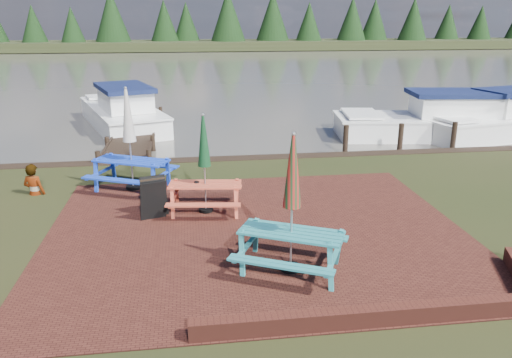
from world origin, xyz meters
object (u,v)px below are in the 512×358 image
object	(u,v)px
picnic_table_red	(205,179)
boat_far	(502,122)
picnic_table_teal	(291,225)
person	(31,165)
boat_near	(435,122)
boat_jetty	(123,113)
jetty	(136,130)
picnic_table_blue	(131,155)
chalkboard	(154,198)

from	to	relation	value
picnic_table_red	boat_far	size ratio (longest dim) A/B	0.33
picnic_table_teal	person	xyz separation A→B (m)	(-5.86, 4.98, -0.09)
picnic_table_red	boat_near	bearing A→B (deg)	45.30
picnic_table_red	boat_jetty	world-z (taller)	picnic_table_red
jetty	person	bearing A→B (deg)	-105.72
picnic_table_teal	picnic_table_blue	bearing A→B (deg)	149.70
picnic_table_blue	boat_far	bearing A→B (deg)	44.60
picnic_table_blue	boat_near	xyz separation A→B (m)	(11.36, 5.49, -0.55)
picnic_table_red	chalkboard	distance (m)	1.26
picnic_table_red	picnic_table_blue	size ratio (longest dim) A/B	0.86
picnic_table_blue	chalkboard	world-z (taller)	picnic_table_blue
jetty	boat_near	xyz separation A→B (m)	(11.92, -1.48, 0.30)
jetty	person	distance (m)	7.35
boat_near	boat_far	xyz separation A→B (m)	(2.69, -0.37, 0.02)
chalkboard	picnic_table_blue	bearing A→B (deg)	90.72
picnic_table_teal	picnic_table_red	xyz separation A→B (m)	(-1.43, 3.12, -0.08)
picnic_table_blue	jetty	size ratio (longest dim) A/B	0.30
boat_far	jetty	bearing A→B (deg)	70.48
chalkboard	boat_far	world-z (taller)	boat_far
jetty	boat_jetty	xyz separation A→B (m)	(-0.75, 2.12, 0.31)
chalkboard	person	world-z (taller)	person
chalkboard	jetty	size ratio (longest dim) A/B	0.11
boat_jetty	person	world-z (taller)	boat_jetty
picnic_table_red	boat_jetty	size ratio (longest dim) A/B	0.31
boat_far	picnic_table_red	bearing A→B (deg)	107.80
boat_near	boat_far	world-z (taller)	boat_far
jetty	boat_jetty	distance (m)	2.27
picnic_table_red	jetty	size ratio (longest dim) A/B	0.26
picnic_table_red	picnic_table_blue	world-z (taller)	picnic_table_blue
picnic_table_red	boat_near	world-z (taller)	picnic_table_red
chalkboard	jetty	bearing A→B (deg)	80.54
boat_far	chalkboard	bearing A→B (deg)	106.27
boat_far	person	size ratio (longest dim) A/B	4.33
jetty	boat_far	bearing A→B (deg)	-7.22
picnic_table_blue	person	bearing A→B (deg)	-153.87
chalkboard	person	bearing A→B (deg)	130.05
picnic_table_teal	boat_near	size ratio (longest dim) A/B	0.33
picnic_table_blue	jetty	distance (m)	7.05
picnic_table_teal	boat_far	bearing A→B (deg)	69.80
picnic_table_teal	jetty	bearing A→B (deg)	134.21
picnic_table_teal	boat_jetty	distance (m)	14.89
picnic_table_red	boat_jetty	xyz separation A→B (m)	(-3.20, 11.02, -0.40)
picnic_table_teal	boat_jetty	world-z (taller)	picnic_table_teal
picnic_table_blue	jetty	bearing A→B (deg)	119.12
chalkboard	boat_near	distance (m)	13.12
boat_jetty	boat_far	size ratio (longest dim) A/B	1.08
picnic_table_red	person	bearing A→B (deg)	164.55
boat_jetty	boat_near	world-z (taller)	boat_jetty
picnic_table_blue	boat_near	bearing A→B (deg)	50.36
boat_far	person	world-z (taller)	boat_far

